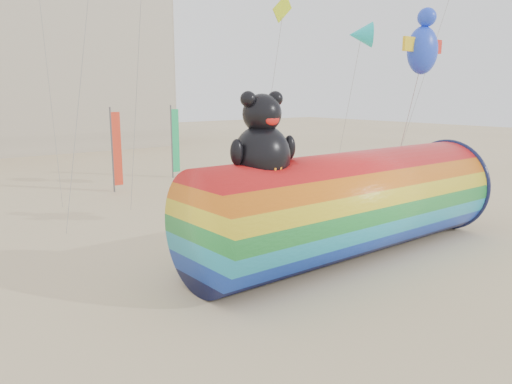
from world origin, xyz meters
TOP-DOWN VIEW (x-y plane):
  - ground at (0.00, 0.00)m, footprint 160.00×160.00m
  - windsock_assembly at (3.22, -0.70)m, footprint 13.42×4.09m
  - kite_handler at (8.19, 2.35)m, footprint 0.70×0.49m
  - fabric_bundle at (8.06, 0.42)m, footprint 2.62×1.35m
  - festival_banners at (0.01, 16.68)m, footprint 15.52×4.33m

SIDE VIEW (x-z plane):
  - ground at x=0.00m, z-range 0.00..0.00m
  - fabric_bundle at x=8.06m, z-range -0.03..0.37m
  - kite_handler at x=8.19m, z-range 0.00..1.85m
  - windsock_assembly at x=3.22m, z-range -1.04..5.15m
  - festival_banners at x=0.01m, z-range 0.04..5.24m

